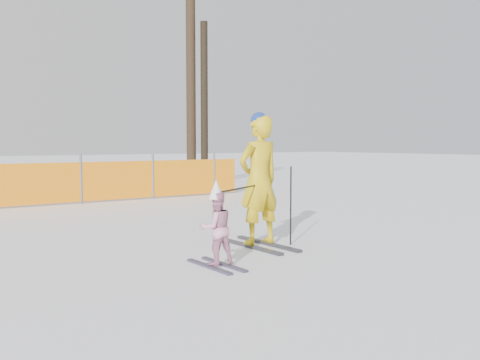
{
  "coord_description": "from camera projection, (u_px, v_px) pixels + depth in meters",
  "views": [
    {
      "loc": [
        -4.5,
        -5.73,
        1.54
      ],
      "look_at": [
        0.0,
        0.5,
        1.0
      ],
      "focal_mm": 40.0,
      "sensor_mm": 36.0,
      "label": 1
    }
  ],
  "objects": [
    {
      "name": "adult",
      "position": [
        259.0,
        180.0,
        7.87
      ],
      "size": [
        0.7,
        1.45,
        1.98
      ],
      "color": "black",
      "rests_on": "ground"
    },
    {
      "name": "ground",
      "position": [
        261.0,
        254.0,
        7.36
      ],
      "size": [
        120.0,
        120.0,
        0.0
      ],
      "primitive_type": "plane",
      "color": "white",
      "rests_on": "ground"
    },
    {
      "name": "child",
      "position": [
        216.0,
        227.0,
        6.6
      ],
      "size": [
        0.48,
        0.95,
        1.09
      ],
      "color": "black",
      "rests_on": "ground"
    },
    {
      "name": "tree_trunks",
      "position": [
        195.0,
        96.0,
        19.22
      ],
      "size": [
        0.69,
        0.57,
        6.7
      ],
      "color": "#302215",
      "rests_on": "ground"
    },
    {
      "name": "ski_poles",
      "position": [
        266.0,
        198.0,
        7.61
      ],
      "size": [
        1.59,
        0.62,
        1.19
      ],
      "color": "black",
      "rests_on": "ground"
    }
  ]
}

